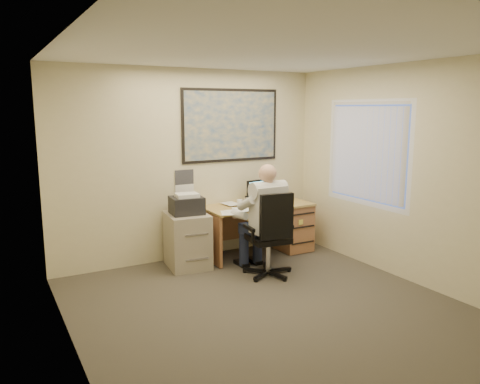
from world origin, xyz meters
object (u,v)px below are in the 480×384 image
person (267,220)px  office_chair (271,252)px  desk (276,222)px  filing_cabinet (187,235)px

person → office_chair: bearing=-87.0°
office_chair → person: person is taller
desk → filing_cabinet: (-1.46, -0.03, 0.00)m
desk → filing_cabinet: 1.46m
office_chair → person: (-0.01, 0.08, 0.40)m
desk → person: size_ratio=1.10×
filing_cabinet → person: size_ratio=0.71×
filing_cabinet → person: bearing=-38.7°
filing_cabinet → person: person is taller
office_chair → filing_cabinet: bearing=139.6°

